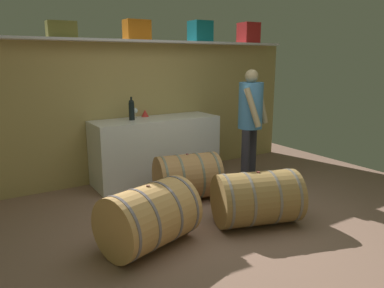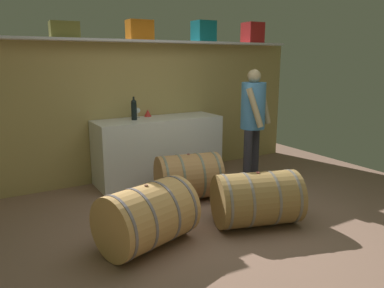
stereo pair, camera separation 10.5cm
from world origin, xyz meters
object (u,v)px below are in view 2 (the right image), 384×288
Objects in this scene: toolcase_teal at (204,31)px; wine_barrel_near at (147,216)px; toolcase_red at (253,33)px; wine_bottle_dark at (134,109)px; red_funnel at (148,113)px; winemaker_pouring at (253,114)px; toolcase_orange at (140,30)px; work_cabinet at (159,149)px; toolcase_olive at (64,30)px; wine_barrel_far at (257,199)px; wine_barrel_flank at (188,177)px; wine_glass at (138,111)px.

toolcase_teal is 3.35m from wine_barrel_near.
wine_bottle_dark is (-2.25, -0.19, -1.12)m from toolcase_red.
red_funnel is (0.30, 0.19, -0.10)m from wine_bottle_dark.
winemaker_pouring is at bearing 9.05° from wine_barrel_near.
wine_barrel_near is (-0.83, -2.01, -1.87)m from toolcase_orange.
wine_bottle_dark is at bearing 54.32° from wine_barrel_near.
toolcase_teal is at bearing 13.57° from work_cabinet.
toolcase_olive is at bearing -179.58° from red_funnel.
toolcase_red is at bearing 6.66° from work_cabinet.
toolcase_olive is at bearing 167.39° from wine_bottle_dark.
red_funnel is at bearing -176.57° from toolcase_red.
toolcase_teal reaches higher than wine_barrel_far.
wine_barrel_flank is at bearing -22.47° from winemaker_pouring.
toolcase_teal is 0.19× the size of winemaker_pouring.
toolcase_orange is 1.06× the size of wine_bottle_dark.
toolcase_red reaches higher than toolcase_olive.
toolcase_red is 0.33× the size of wine_barrel_near.
toolcase_orange is 3.18× the size of red_funnel.
toolcase_red is (2.04, 0.00, 0.03)m from toolcase_orange.
toolcase_orange is 2.01m from winemaker_pouring.
wine_barrel_far is (-1.65, -2.18, -1.91)m from toolcase_red.
wine_barrel_flank is at bearing -82.23° from toolcase_orange.
work_cabinet is at bearing -63.21° from winemaker_pouring.
toolcase_red is 2.52m from wine_bottle_dark.
wine_barrel_near is at bearing -114.53° from red_funnel.
wine_glass is at bearing 113.91° from wine_barrel_flank.
wine_barrel_near is 1.31m from wine_barrel_flank.
red_funnel is at bearing 14.02° from wine_glass.
winemaker_pouring is at bearing -75.54° from toolcase_teal.
red_funnel is at bearing -68.99° from winemaker_pouring.
toolcase_teal reaches higher than wine_bottle_dark.
toolcase_orange is 2.34× the size of wine_glass.
toolcase_orange reaches higher than red_funnel.
wine_barrel_far is at bearing -82.11° from red_funnel.
wine_bottle_dark is (-0.35, 0.03, 0.62)m from work_cabinet.
wine_barrel_near reaches higher than wine_barrel_far.
red_funnel reaches higher than work_cabinet.
toolcase_teal is 2.40m from wine_barrel_flank.
toolcase_orange reaches higher than wine_bottle_dark.
wine_barrel_flank is 1.37m from winemaker_pouring.
toolcase_teal is 0.31× the size of wine_barrel_near.
winemaker_pouring is (0.90, 1.19, 0.71)m from wine_barrel_far.
wine_glass is at bearing -175.34° from toolcase_red.
winemaker_pouring is (1.21, -0.99, 0.02)m from red_funnel.
toolcase_olive is 3.24× the size of red_funnel.
wine_glass is at bearing 142.46° from work_cabinet.
red_funnel is (-0.97, 0.01, -1.21)m from toolcase_teal.
winemaker_pouring is (2.33, -0.99, -1.14)m from toolcase_olive.
wine_barrel_flank is (0.23, -1.09, -0.74)m from wine_glass.
toolcase_olive is at bearing 177.78° from wine_glass.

